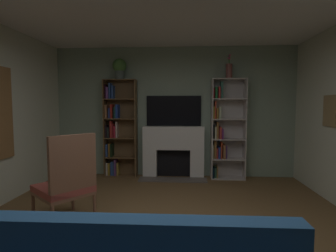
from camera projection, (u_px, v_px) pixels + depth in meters
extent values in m
plane|color=brown|center=(160.00, 251.00, 2.79)|extent=(7.27, 7.27, 0.00)
cube|color=gray|center=(174.00, 112.00, 5.73)|extent=(5.11, 0.06, 2.71)
cube|color=#94784D|center=(330.00, 111.00, 4.18)|extent=(0.03, 0.36, 0.49)
cube|color=#4E71A8|center=(329.00, 111.00, 4.18)|extent=(0.01, 0.30, 0.43)
cube|color=silver|center=(150.00, 163.00, 5.69)|extent=(0.28, 0.26, 0.58)
cube|color=silver|center=(197.00, 163.00, 5.62)|extent=(0.28, 0.26, 0.58)
cube|color=silver|center=(173.00, 138.00, 5.61)|extent=(1.26, 0.26, 0.48)
cube|color=black|center=(174.00, 162.00, 5.74)|extent=(0.69, 0.08, 0.58)
cube|color=#605751|center=(173.00, 180.00, 5.40)|extent=(1.36, 0.30, 0.03)
cube|color=black|center=(174.00, 111.00, 5.67)|extent=(1.14, 0.06, 0.63)
cube|color=brown|center=(105.00, 128.00, 5.69)|extent=(0.02, 0.26, 2.03)
cube|color=brown|center=(136.00, 128.00, 5.65)|extent=(0.02, 0.26, 2.03)
cube|color=brown|center=(122.00, 128.00, 5.79)|extent=(0.68, 0.02, 2.03)
cube|color=brown|center=(121.00, 175.00, 5.75)|extent=(0.64, 0.26, 0.02)
cube|color=beige|center=(108.00, 169.00, 5.77)|extent=(0.04, 0.19, 0.26)
cube|color=#A37C25|center=(110.00, 169.00, 5.78)|extent=(0.04, 0.18, 0.25)
cube|color=navy|center=(112.00, 168.00, 5.77)|extent=(0.04, 0.19, 0.29)
cube|color=#2F4B89|center=(114.00, 168.00, 5.77)|extent=(0.03, 0.18, 0.29)
cube|color=#5C366D|center=(116.00, 167.00, 5.75)|extent=(0.03, 0.22, 0.34)
cube|color=olive|center=(118.00, 169.00, 5.78)|extent=(0.04, 0.15, 0.26)
cube|color=brown|center=(121.00, 157.00, 5.72)|extent=(0.64, 0.26, 0.02)
cube|color=#2F4C8D|center=(108.00, 150.00, 5.75)|extent=(0.04, 0.18, 0.26)
cube|color=olive|center=(110.00, 150.00, 5.75)|extent=(0.04, 0.16, 0.27)
cube|color=black|center=(112.00, 150.00, 5.73)|extent=(0.04, 0.20, 0.27)
cube|color=brown|center=(121.00, 138.00, 5.68)|extent=(0.64, 0.26, 0.02)
cube|color=black|center=(107.00, 131.00, 5.71)|extent=(0.03, 0.19, 0.26)
cube|color=black|center=(109.00, 132.00, 5.70)|extent=(0.04, 0.21, 0.22)
cube|color=red|center=(112.00, 129.00, 5.71)|extent=(0.03, 0.18, 0.35)
cube|color=#AE2A2E|center=(113.00, 131.00, 5.69)|extent=(0.02, 0.21, 0.29)
cube|color=#B32337|center=(115.00, 132.00, 5.71)|extent=(0.04, 0.17, 0.24)
cube|color=beige|center=(117.00, 129.00, 5.71)|extent=(0.02, 0.16, 0.34)
cube|color=brown|center=(120.00, 119.00, 5.65)|extent=(0.64, 0.26, 0.02)
cube|color=brown|center=(107.00, 112.00, 5.67)|extent=(0.04, 0.20, 0.28)
cube|color=navy|center=(110.00, 113.00, 5.69)|extent=(0.04, 0.16, 0.21)
cube|color=#B3251C|center=(112.00, 111.00, 5.66)|extent=(0.03, 0.22, 0.29)
cube|color=black|center=(115.00, 113.00, 5.68)|extent=(0.02, 0.17, 0.23)
cube|color=#286456|center=(116.00, 112.00, 5.68)|extent=(0.02, 0.17, 0.24)
cube|color=navy|center=(118.00, 111.00, 5.65)|extent=(0.04, 0.21, 0.29)
cube|color=brown|center=(120.00, 99.00, 5.62)|extent=(0.64, 0.26, 0.02)
cube|color=black|center=(106.00, 92.00, 5.64)|extent=(0.02, 0.20, 0.30)
cube|color=#643A7D|center=(108.00, 93.00, 5.63)|extent=(0.04, 0.22, 0.24)
cube|color=#2D4E8D|center=(111.00, 91.00, 5.63)|extent=(0.03, 0.20, 0.32)
cube|color=#2F4E96|center=(113.00, 92.00, 5.65)|extent=(0.03, 0.17, 0.27)
cube|color=brown|center=(120.00, 80.00, 5.59)|extent=(0.64, 0.26, 0.02)
cube|color=beige|center=(212.00, 129.00, 5.51)|extent=(0.02, 0.33, 2.03)
cube|color=beige|center=(245.00, 129.00, 5.46)|extent=(0.02, 0.33, 2.03)
cube|color=beige|center=(227.00, 128.00, 5.64)|extent=(0.68, 0.02, 2.03)
cube|color=beige|center=(227.00, 178.00, 5.56)|extent=(0.64, 0.33, 0.02)
cube|color=black|center=(213.00, 172.00, 5.59)|extent=(0.04, 0.27, 0.21)
cube|color=#376545|center=(215.00, 172.00, 5.61)|extent=(0.03, 0.22, 0.21)
cube|color=brown|center=(217.00, 171.00, 5.58)|extent=(0.02, 0.27, 0.24)
cube|color=beige|center=(228.00, 159.00, 5.53)|extent=(0.64, 0.33, 0.02)
cube|color=beige|center=(213.00, 151.00, 5.58)|extent=(0.02, 0.21, 0.27)
cube|color=brown|center=(215.00, 150.00, 5.57)|extent=(0.04, 0.22, 0.35)
cube|color=#A62D2C|center=(217.00, 153.00, 5.58)|extent=(0.03, 0.21, 0.21)
cube|color=navy|center=(219.00, 152.00, 5.56)|extent=(0.03, 0.25, 0.24)
cube|color=#A9391D|center=(221.00, 150.00, 5.56)|extent=(0.03, 0.24, 0.34)
cube|color=brown|center=(224.00, 151.00, 5.54)|extent=(0.04, 0.27, 0.29)
cube|color=#513273|center=(226.00, 152.00, 5.58)|extent=(0.03, 0.19, 0.26)
cube|color=beige|center=(228.00, 139.00, 5.50)|extent=(0.64, 0.33, 0.02)
cube|color=black|center=(213.00, 131.00, 5.56)|extent=(0.03, 0.19, 0.29)
cube|color=beige|center=(215.00, 132.00, 5.53)|extent=(0.03, 0.24, 0.24)
cube|color=brown|center=(217.00, 130.00, 5.53)|extent=(0.04, 0.24, 0.34)
cube|color=#A5332F|center=(220.00, 133.00, 5.53)|extent=(0.04, 0.24, 0.24)
cube|color=#65266A|center=(222.00, 134.00, 5.52)|extent=(0.02, 0.25, 0.20)
cube|color=beige|center=(228.00, 119.00, 5.47)|extent=(0.64, 0.33, 0.02)
cube|color=#A38227|center=(213.00, 113.00, 5.50)|extent=(0.02, 0.25, 0.25)
cube|color=#B73C23|center=(215.00, 110.00, 5.50)|extent=(0.03, 0.25, 0.35)
cube|color=olive|center=(217.00, 113.00, 5.51)|extent=(0.03, 0.22, 0.21)
cube|color=beige|center=(220.00, 113.00, 5.52)|extent=(0.04, 0.20, 0.24)
cube|color=beige|center=(229.00, 99.00, 5.44)|extent=(0.64, 0.33, 0.02)
cube|color=red|center=(214.00, 93.00, 5.50)|extent=(0.03, 0.19, 0.21)
cube|color=#257B38|center=(216.00, 93.00, 5.48)|extent=(0.04, 0.22, 0.23)
cube|color=#B32E2C|center=(219.00, 93.00, 5.45)|extent=(0.04, 0.27, 0.23)
cube|color=#316456|center=(221.00, 90.00, 5.47)|extent=(0.04, 0.22, 0.34)
cube|color=beige|center=(229.00, 79.00, 5.41)|extent=(0.64, 0.33, 0.02)
cylinder|color=#4B5956|center=(120.00, 75.00, 5.56)|extent=(0.19, 0.19, 0.17)
sphere|color=#477737|center=(119.00, 66.00, 5.55)|extent=(0.28, 0.28, 0.28)
cylinder|color=brown|center=(229.00, 71.00, 5.41)|extent=(0.13, 0.13, 0.29)
cylinder|color=#4C7F3F|center=(228.00, 61.00, 5.38)|extent=(0.01, 0.01, 0.11)
sphere|color=#E36089|center=(229.00, 58.00, 5.38)|extent=(0.04, 0.04, 0.04)
cylinder|color=#4C7F3F|center=(229.00, 61.00, 5.40)|extent=(0.01, 0.01, 0.12)
sphere|color=#E36089|center=(230.00, 58.00, 5.39)|extent=(0.04, 0.04, 0.04)
cylinder|color=#4C7F3F|center=(230.00, 60.00, 5.40)|extent=(0.01, 0.01, 0.17)
sphere|color=#E36089|center=(230.00, 55.00, 5.39)|extent=(0.04, 0.04, 0.04)
cylinder|color=#4C7F3F|center=(229.00, 61.00, 5.40)|extent=(0.01, 0.01, 0.11)
sphere|color=#E36089|center=(229.00, 58.00, 5.39)|extent=(0.05, 0.05, 0.05)
cube|color=#2C5C92|center=(138.00, 251.00, 1.62)|extent=(1.98, 0.18, 0.41)
cylinder|color=brown|center=(53.00, 220.00, 3.08)|extent=(0.04, 0.04, 0.41)
cylinder|color=brown|center=(95.00, 207.00, 3.47)|extent=(0.04, 0.04, 0.41)
cylinder|color=brown|center=(33.00, 206.00, 3.47)|extent=(0.04, 0.04, 0.41)
cylinder|color=brown|center=(73.00, 196.00, 3.86)|extent=(0.04, 0.04, 0.41)
cube|color=#A5463D|center=(63.00, 188.00, 3.45)|extent=(0.85, 0.85, 0.08)
cube|color=brown|center=(63.00, 193.00, 3.46)|extent=(0.85, 0.85, 0.04)
cube|color=brown|center=(73.00, 166.00, 3.23)|extent=(0.42, 0.49, 0.75)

